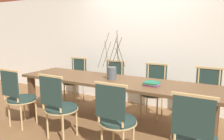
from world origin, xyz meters
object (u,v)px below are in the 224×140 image
object	(u,v)px
vase_centerpiece	(112,72)
book_stack	(152,84)
dining_table	(112,85)
chair_far_center	(153,89)
chair_near_center	(116,117)

from	to	relation	value
vase_centerpiece	book_stack	distance (m)	0.68
dining_table	chair_far_center	size ratio (longest dim) A/B	3.32
chair_far_center	vase_centerpiece	size ratio (longest dim) A/B	1.26
vase_centerpiece	book_stack	xyz separation A→B (m)	(0.67, -0.07, -0.09)
chair_far_center	book_stack	world-z (taller)	chair_far_center
chair_near_center	chair_far_center	size ratio (longest dim) A/B	1.00
dining_table	book_stack	bearing A→B (deg)	-4.36
chair_far_center	vase_centerpiece	world-z (taller)	vase_centerpiece
chair_near_center	chair_far_center	bearing A→B (deg)	91.21
chair_far_center	book_stack	size ratio (longest dim) A/B	4.49
chair_near_center	chair_far_center	xyz separation A→B (m)	(-0.03, 1.43, 0.00)
chair_near_center	book_stack	world-z (taller)	chair_near_center
dining_table	chair_near_center	size ratio (longest dim) A/B	3.32
dining_table	vase_centerpiece	world-z (taller)	vase_centerpiece
dining_table	book_stack	size ratio (longest dim) A/B	14.91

